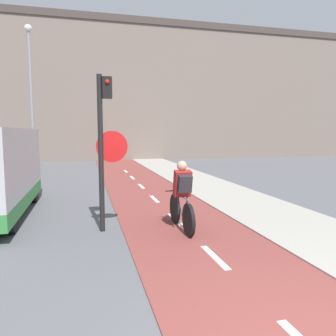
% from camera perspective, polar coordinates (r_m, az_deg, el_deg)
% --- Properties ---
extents(building_row_background, '(60.00, 5.20, 10.53)m').
position_cam_1_polar(building_row_background, '(27.48, -10.04, 12.80)').
color(building_row_background, slate).
rests_on(building_row_background, ground_plane).
extents(traffic_light_pole, '(0.67, 0.25, 3.33)m').
position_cam_1_polar(traffic_light_pole, '(7.07, -11.01, 5.47)').
color(traffic_light_pole, black).
rests_on(traffic_light_pole, ground_plane).
extents(street_lamp_far, '(0.36, 0.36, 7.30)m').
position_cam_1_polar(street_lamp_far, '(17.94, -22.80, 13.16)').
color(street_lamp_far, gray).
rests_on(street_lamp_far, ground_plane).
extents(cyclist_near, '(0.46, 1.74, 1.53)m').
position_cam_1_polar(cyclist_near, '(7.14, 2.46, -5.18)').
color(cyclist_near, black).
rests_on(cyclist_near, ground_plane).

